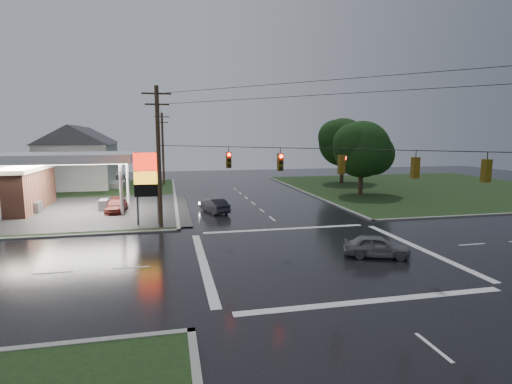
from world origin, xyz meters
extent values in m
plane|color=black|center=(0.00, 0.00, 0.00)|extent=(120.00, 120.00, 0.00)
cube|color=black|center=(-26.00, 26.00, 0.04)|extent=(36.00, 36.00, 0.08)
cube|color=black|center=(26.00, 26.00, 0.04)|extent=(36.00, 36.00, 0.08)
cube|color=#2D2D2D|center=(-20.00, 18.00, 0.09)|extent=(26.00, 18.00, 0.02)
cylinder|color=silver|center=(-13.00, 15.00, 2.50)|extent=(0.30, 0.30, 5.00)
cylinder|color=silver|center=(-23.00, 21.00, 2.50)|extent=(0.30, 0.30, 5.00)
cylinder|color=silver|center=(-13.00, 21.00, 2.50)|extent=(0.30, 0.30, 5.00)
cube|color=silver|center=(-18.00, 18.00, 5.20)|extent=(12.00, 8.00, 0.80)
cube|color=white|center=(-18.00, 18.00, 4.78)|extent=(11.40, 7.40, 0.04)
cube|color=#59595E|center=(-21.00, 18.00, 0.55)|extent=(0.80, 1.60, 1.10)
cube|color=#59595E|center=(-15.00, 18.00, 0.55)|extent=(0.80, 1.60, 1.10)
cylinder|color=#59595E|center=(-11.30, 10.50, 3.00)|extent=(0.16, 0.16, 6.00)
cylinder|color=#59595E|center=(-9.70, 10.50, 3.00)|extent=(0.16, 0.16, 6.00)
cube|color=red|center=(-10.50, 10.50, 5.20)|extent=(2.00, 0.35, 1.40)
cube|color=yellow|center=(-10.50, 10.50, 3.90)|extent=(2.00, 0.35, 1.00)
cube|color=black|center=(-10.50, 10.50, 2.90)|extent=(2.00, 0.35, 1.00)
cylinder|color=#382619|center=(-9.50, 9.50, 5.50)|extent=(0.32, 0.32, 11.00)
cube|color=#382619|center=(-9.50, 9.50, 10.40)|extent=(2.20, 0.12, 0.12)
cube|color=#382619|center=(-9.50, 9.50, 9.60)|extent=(1.80, 0.12, 0.12)
cylinder|color=#382619|center=(-9.50, 38.00, 5.25)|extent=(0.32, 0.32, 10.50)
cube|color=#382619|center=(-9.50, 38.00, 9.90)|extent=(2.20, 0.12, 0.12)
cube|color=#382619|center=(-9.50, 38.00, 9.10)|extent=(1.80, 0.12, 0.12)
cube|color=#59470C|center=(-4.75, 4.75, 5.60)|extent=(0.34, 0.34, 1.10)
cylinder|color=#FF0C07|center=(-4.75, 4.55, 5.98)|extent=(0.22, 0.08, 0.22)
cube|color=#59470C|center=(-1.90, 1.90, 5.60)|extent=(0.34, 0.34, 1.10)
cylinder|color=#FF0C07|center=(-1.90, 1.70, 5.98)|extent=(0.22, 0.08, 0.22)
cube|color=#59470C|center=(0.95, -0.95, 5.60)|extent=(0.34, 0.34, 1.10)
cylinder|color=#FF0C07|center=(1.15, -0.95, 5.98)|extent=(0.08, 0.22, 0.22)
cube|color=#59470C|center=(3.80, -3.80, 5.60)|extent=(0.34, 0.34, 1.10)
cylinder|color=#FF0C07|center=(3.80, -3.60, 5.98)|extent=(0.22, 0.08, 0.22)
cube|color=#59470C|center=(6.08, -6.08, 5.60)|extent=(0.34, 0.34, 1.10)
cylinder|color=#FF0C07|center=(6.08, -5.88, 5.98)|extent=(0.22, 0.08, 0.22)
cube|color=silver|center=(-21.00, 36.00, 3.00)|extent=(9.00, 8.00, 6.00)
cube|color=gray|center=(-15.70, 36.00, 0.40)|extent=(1.60, 4.80, 0.80)
cube|color=silver|center=(-22.00, 48.00, 3.00)|extent=(9.00, 8.00, 6.00)
cube|color=gray|center=(-16.70, 48.00, 0.40)|extent=(1.60, 4.80, 0.80)
cylinder|color=black|center=(14.00, 22.00, 2.52)|extent=(0.56, 0.56, 5.04)
sphere|color=black|center=(14.00, 22.00, 5.58)|extent=(6.80, 6.80, 6.80)
sphere|color=black|center=(15.70, 22.30, 4.95)|extent=(5.10, 5.10, 5.10)
sphere|color=black|center=(12.64, 21.60, 6.30)|extent=(4.76, 4.76, 4.76)
cylinder|color=black|center=(17.00, 34.00, 2.80)|extent=(0.56, 0.56, 5.60)
sphere|color=black|center=(17.00, 34.00, 6.20)|extent=(7.20, 7.20, 7.20)
sphere|color=black|center=(18.80, 34.30, 5.50)|extent=(5.40, 5.40, 5.40)
sphere|color=black|center=(15.56, 33.60, 7.00)|extent=(5.04, 5.04, 5.04)
imported|color=black|center=(-4.64, 14.86, 0.68)|extent=(2.60, 4.34, 1.35)
imported|color=slate|center=(3.35, -1.07, 0.66)|extent=(4.19, 2.88, 1.33)
imported|color=#561813|center=(-13.72, 16.92, 0.65)|extent=(1.82, 4.46, 1.29)
camera|label=1|loc=(-8.80, -22.30, 7.30)|focal=28.00mm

